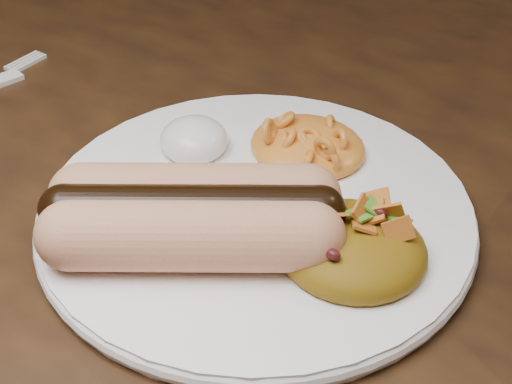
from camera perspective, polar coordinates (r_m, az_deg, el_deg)
The scene contains 6 objects.
table at distance 0.63m, azimuth 0.32°, elevation -2.25°, with size 1.60×0.90×0.75m.
plate at distance 0.48m, azimuth -0.00°, elevation -1.59°, with size 0.26×0.26×0.01m, color white.
hotdog at distance 0.44m, azimuth -4.64°, elevation -1.63°, with size 0.13×0.14×0.04m.
mac_and_cheese at distance 0.51m, azimuth 3.82°, elevation 4.33°, with size 0.08×0.07×0.03m, color orange.
sour_cream at distance 0.52m, azimuth -4.58°, elevation 4.34°, with size 0.05×0.05×0.03m, color white.
taco_salad at distance 0.43m, azimuth 7.07°, elevation -3.33°, with size 0.08×0.08×0.04m.
Camera 1 is at (0.27, -0.40, 1.06)m, focal length 55.00 mm.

